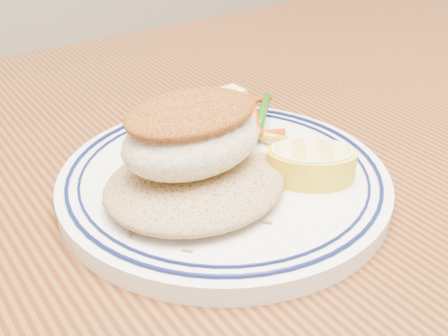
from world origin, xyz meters
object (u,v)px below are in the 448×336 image
vegetable_pile (226,118)px  dining_table (252,319)px  plate (224,180)px  rice_pilaf (195,180)px  fish_fillet (192,133)px  lemon_wedge (311,163)px

vegetable_pile → dining_table: bearing=-114.0°
plate → rice_pilaf: rice_pilaf is taller
fish_fillet → vegetable_pile: fish_fillet is taller
vegetable_pile → lemon_wedge: size_ratio=1.24×
rice_pilaf → fish_fillet: fish_fillet is taller
dining_table → lemon_wedge: bearing=4.0°
plate → lemon_wedge: (0.05, -0.04, 0.02)m
plate → fish_fillet: size_ratio=2.42×
rice_pilaf → plate: bearing=21.3°
lemon_wedge → vegetable_pile: bearing=94.5°
vegetable_pile → plate: bearing=-126.1°
plate → fish_fillet: 0.06m
plate → vegetable_pile: vegetable_pile is taller
rice_pilaf → vegetable_pile: vegetable_pile is taller
lemon_wedge → fish_fillet: bearing=154.1°
fish_fillet → lemon_wedge: size_ratio=1.22×
plate → rice_pilaf: size_ratio=1.89×
plate → vegetable_pile: size_ratio=2.38×
lemon_wedge → rice_pilaf: bearing=160.3°
vegetable_pile → rice_pilaf: bearing=-137.1°
dining_table → vegetable_pile: 0.17m
plate → dining_table: bearing=-95.8°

